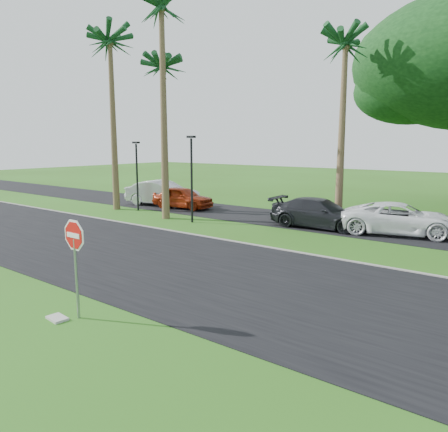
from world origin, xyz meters
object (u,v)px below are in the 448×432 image
car_dark (320,214)px  car_silver (162,193)px  stop_sign_near (75,248)px  car_minivan (400,219)px  car_red (183,198)px

car_dark → car_silver: bearing=83.3°
stop_sign_near → car_minivan: bearing=77.4°
car_silver → car_dark: size_ratio=1.01×
car_dark → car_minivan: (3.72, 0.80, 0.00)m
stop_sign_near → car_silver: size_ratio=0.51×
stop_sign_near → car_red: stop_sign_near is taller
stop_sign_near → car_dark: bearing=91.4°
stop_sign_near → car_minivan: 15.50m
stop_sign_near → car_red: 18.15m
car_red → car_minivan: 13.72m
car_silver → car_red: car_silver is taller
car_silver → car_red: 1.99m
car_silver → car_dark: (11.97, -0.69, -0.11)m
car_minivan → car_dark: bearing=87.4°
stop_sign_near → car_silver: 19.42m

